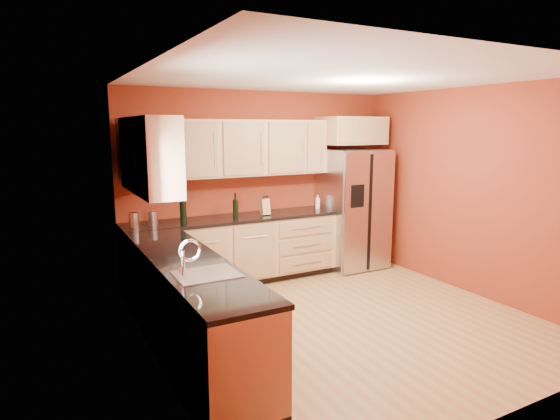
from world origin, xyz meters
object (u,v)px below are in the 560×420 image
(refrigerator, at_px, (352,209))
(canister_left, at_px, (153,218))
(knife_block, at_px, (265,207))
(soap_dispenser, at_px, (318,202))
(wine_bottle_a, at_px, (235,205))

(refrigerator, relative_size, canister_left, 10.28)
(knife_block, xyz_separation_m, soap_dispenser, (0.90, 0.09, -0.01))
(wine_bottle_a, height_order, knife_block, wine_bottle_a)
(canister_left, bearing_deg, wine_bottle_a, 2.71)
(refrigerator, xyz_separation_m, wine_bottle_a, (-1.86, 0.08, 0.19))
(canister_left, distance_m, wine_bottle_a, 1.11)
(refrigerator, xyz_separation_m, canister_left, (-2.97, 0.03, 0.12))
(wine_bottle_a, height_order, soap_dispenser, wine_bottle_a)
(knife_block, bearing_deg, refrigerator, 3.35)
(canister_left, distance_m, knife_block, 1.52)
(wine_bottle_a, distance_m, knife_block, 0.42)
(wine_bottle_a, xyz_separation_m, soap_dispenser, (1.31, 0.03, -0.06))
(canister_left, relative_size, knife_block, 0.79)
(wine_bottle_a, bearing_deg, knife_block, -7.83)
(soap_dispenser, bearing_deg, refrigerator, -11.46)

